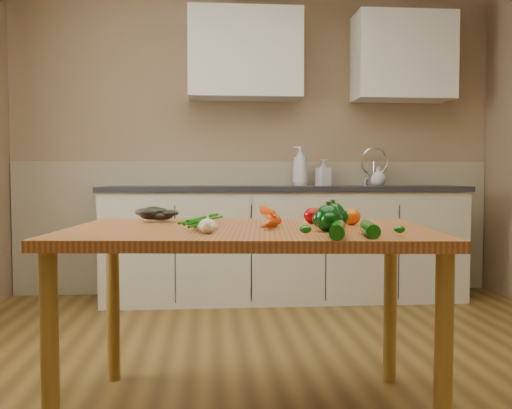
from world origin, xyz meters
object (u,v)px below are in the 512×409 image
object	(u,v)px
soap_bottle_a	(300,166)
garlic_bulb	(208,226)
zucchini_b	(338,230)
pepper_a	(333,216)
zucchini_a	(370,229)
soap_bottle_b	(323,172)
tomato_c	(351,217)
tomato_b	(317,215)
leafy_greens	(162,210)
pepper_b	(336,217)
table	(249,249)
carrot_bunch	(249,218)
pepper_c	(328,218)
soap_bottle_c	(378,176)
tomato_a	(312,216)

from	to	relation	value
soap_bottle_a	garlic_bulb	world-z (taller)	soap_bottle_a
zucchini_b	pepper_a	bearing A→B (deg)	80.57
pepper_a	zucchini_a	bearing A→B (deg)	-77.22
soap_bottle_b	zucchini_a	world-z (taller)	soap_bottle_b
soap_bottle_b	tomato_c	bearing A→B (deg)	148.01
tomato_b	soap_bottle_a	bearing A→B (deg)	82.72
soap_bottle_b	zucchini_b	world-z (taller)	soap_bottle_b
leafy_greens	pepper_a	bearing A→B (deg)	-28.63
zucchini_a	garlic_bulb	bearing A→B (deg)	167.37
pepper_b	garlic_bulb	bearing A→B (deg)	-160.35
table	soap_bottle_a	distance (m)	2.42
carrot_bunch	pepper_c	world-z (taller)	pepper_c
garlic_bulb	zucchini_a	world-z (taller)	garlic_bulb
pepper_b	soap_bottle_a	bearing A→B (deg)	84.26
soap_bottle_c	pepper_a	xyz separation A→B (m)	(-0.89, -2.34, -0.15)
soap_bottle_b	pepper_c	bearing A→B (deg)	145.45
garlic_bulb	carrot_bunch	bearing A→B (deg)	56.67
soap_bottle_a	carrot_bunch	world-z (taller)	soap_bottle_a
pepper_b	tomato_a	bearing A→B (deg)	106.56
tomato_a	pepper_c	bearing A→B (deg)	-90.55
tomato_c	zucchini_a	xyz separation A→B (m)	(-0.04, -0.42, -0.01)
soap_bottle_c	garlic_bulb	distance (m)	2.87
soap_bottle_a	leafy_greens	distance (m)	2.23
table	zucchini_a	xyz separation A→B (m)	(0.40, -0.35, 0.11)
soap_bottle_a	carrot_bunch	xyz separation A→B (m)	(-0.58, -2.30, -0.25)
soap_bottle_b	garlic_bulb	distance (m)	2.75
soap_bottle_b	tomato_a	xyz separation A→B (m)	(-0.49, -2.19, -0.20)
garlic_bulb	tomato_b	size ratio (longest dim) A/B	0.87
soap_bottle_b	pepper_c	distance (m)	2.58
soap_bottle_c	pepper_a	bearing A→B (deg)	-106.51
table	pepper_b	xyz separation A→B (m)	(0.35, -0.04, 0.13)
soap_bottle_a	carrot_bunch	bearing A→B (deg)	14.81
soap_bottle_b	tomato_b	xyz separation A→B (m)	(-0.47, -2.17, -0.20)
table	pepper_a	world-z (taller)	pepper_a
soap_bottle_b	garlic_bulb	bearing A→B (deg)	136.34
soap_bottle_b	zucchini_b	bearing A→B (deg)	146.07
soap_bottle_b	tomato_b	distance (m)	2.23
table	pepper_a	xyz separation A→B (m)	(0.33, -0.06, 0.14)
carrot_bunch	table	bearing A→B (deg)	-86.05
tomato_c	soap_bottle_c	bearing A→B (deg)	70.44
leafy_greens	pepper_b	xyz separation A→B (m)	(0.72, -0.37, -0.01)
pepper_a	table	bearing A→B (deg)	169.85
tomato_b	zucchini_a	distance (m)	0.54
soap_bottle_c	carrot_bunch	bearing A→B (deg)	-114.10
tomato_b	zucchini_b	bearing A→B (deg)	-93.55
tomato_c	carrot_bunch	bearing A→B (deg)	-173.97
pepper_a	zucchini_a	xyz separation A→B (m)	(0.07, -0.29, -0.03)
tomato_c	tomato_a	bearing A→B (deg)	151.23
pepper_b	zucchini_a	distance (m)	0.31
soap_bottle_a	pepper_b	xyz separation A→B (m)	(-0.24, -2.36, -0.24)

